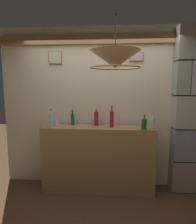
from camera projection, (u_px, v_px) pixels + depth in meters
ground_plane at (94, 223)px, 2.55m from camera, size 12.00×12.00×0.00m
panelled_rear_partition at (99, 104)px, 3.43m from camera, size 3.41×0.15×2.73m
stone_pillar at (185, 110)px, 3.20m from camera, size 0.41×0.33×2.66m
bar_shelf_unit at (98, 159)px, 3.28m from camera, size 1.82×0.40×1.09m
liquor_bottle_whiskey at (96, 118)px, 3.30m from camera, size 0.07×0.07×0.28m
liquor_bottle_mezcal at (153, 123)px, 3.10m from camera, size 0.07×0.07×0.25m
liquor_bottle_scotch at (73, 119)px, 3.33m from camera, size 0.06×0.06×0.27m
liquor_bottle_vodka at (144, 124)px, 2.98m from camera, size 0.08×0.08×0.23m
liquor_bottle_tequila at (112, 119)px, 3.15m from camera, size 0.06×0.06×0.36m
liquor_bottle_amaro at (51, 121)px, 3.12m from camera, size 0.06×0.06×0.30m
glass_tumbler_rocks at (56, 122)px, 3.35m from camera, size 0.07×0.07×0.08m
pendant_lamp at (115, 60)px, 2.14m from camera, size 0.55×0.55×0.57m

